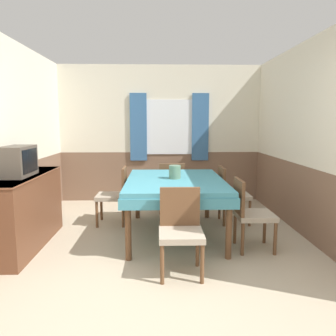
{
  "coord_description": "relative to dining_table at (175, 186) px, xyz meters",
  "views": [
    {
      "loc": [
        -0.03,
        -2.59,
        1.53
      ],
      "look_at": [
        0.1,
        1.72,
        0.92
      ],
      "focal_mm": 35.0,
      "sensor_mm": 36.0,
      "label": 1
    }
  ],
  "objects": [
    {
      "name": "chair_left_far",
      "position": [
        -0.87,
        0.53,
        -0.2
      ],
      "size": [
        0.44,
        0.44,
        0.86
      ],
      "rotation": [
        0.0,
        0.0,
        1.57
      ],
      "color": "brown",
      "rests_on": "ground_plane"
    },
    {
      "name": "dining_table",
      "position": [
        0.0,
        0.0,
        0.0
      ],
      "size": [
        1.31,
        1.81,
        0.77
      ],
      "color": "teal",
      "rests_on": "ground_plane"
    },
    {
      "name": "wall_right",
      "position": [
        1.75,
        0.15,
        0.63
      ],
      "size": [
        0.05,
        4.14,
        2.6
      ],
      "color": "silver",
      "rests_on": "ground_plane"
    },
    {
      "name": "wall_back",
      "position": [
        -0.18,
        2.04,
        0.64
      ],
      "size": [
        4.23,
        0.09,
        2.6
      ],
      "color": "silver",
      "rests_on": "ground_plane"
    },
    {
      "name": "vase",
      "position": [
        -0.0,
        0.04,
        0.19
      ],
      "size": [
        0.16,
        0.16,
        0.18
      ],
      "color": "slate",
      "rests_on": "dining_table"
    },
    {
      "name": "chair_right_far",
      "position": [
        0.87,
        0.53,
        -0.2
      ],
      "size": [
        0.44,
        0.44,
        0.86
      ],
      "rotation": [
        0.0,
        0.0,
        4.71
      ],
      "color": "brown",
      "rests_on": "ground_plane"
    },
    {
      "name": "chair_head_near",
      "position": [
        0.0,
        -1.12,
        -0.2
      ],
      "size": [
        0.44,
        0.44,
        0.86
      ],
      "rotation": [
        0.0,
        0.0,
        3.14
      ],
      "color": "brown",
      "rests_on": "ground_plane"
    },
    {
      "name": "chair_head_window",
      "position": [
        0.0,
        1.12,
        -0.2
      ],
      "size": [
        0.44,
        0.44,
        0.86
      ],
      "color": "brown",
      "rests_on": "ground_plane"
    },
    {
      "name": "wall_left",
      "position": [
        -2.13,
        0.15,
        0.63
      ],
      "size": [
        0.05,
        4.14,
        2.6
      ],
      "color": "silver",
      "rests_on": "ground_plane"
    },
    {
      "name": "sideboard",
      "position": [
        -1.87,
        -0.37,
        -0.22
      ],
      "size": [
        0.46,
        1.57,
        0.9
      ],
      "color": "brown",
      "rests_on": "ground_plane"
    },
    {
      "name": "chair_right_near",
      "position": [
        0.87,
        -0.53,
        -0.2
      ],
      "size": [
        0.44,
        0.44,
        0.86
      ],
      "rotation": [
        0.0,
        0.0,
        4.71
      ],
      "color": "brown",
      "rests_on": "ground_plane"
    },
    {
      "name": "ground_plane",
      "position": [
        -0.19,
        -1.72,
        -0.67
      ],
      "size": [
        16.0,
        16.0,
        0.0
      ],
      "primitive_type": "plane",
      "color": "tan"
    },
    {
      "name": "tv",
      "position": [
        -1.87,
        -0.45,
        0.4
      ],
      "size": [
        0.29,
        0.52,
        0.36
      ],
      "color": "#51473D",
      "rests_on": "sideboard"
    }
  ]
}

